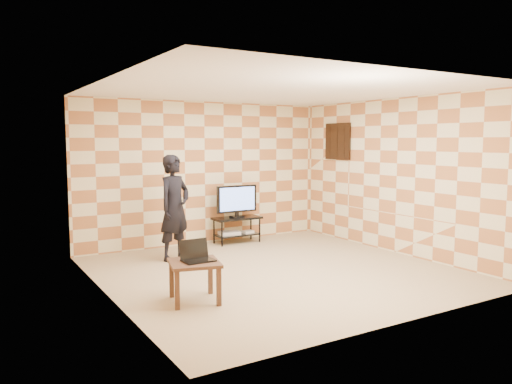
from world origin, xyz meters
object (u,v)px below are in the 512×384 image
side_table (194,268)px  person (175,208)px  tv_stand (237,224)px  tv (237,200)px

side_table → person: 2.29m
person → tv_stand: bearing=-2.2°
tv → side_table: bearing=-127.2°
tv_stand → side_table: bearing=-127.2°
tv_stand → tv: 0.48m
person → side_table: bearing=-131.9°
tv_stand → tv: size_ratio=1.10×
tv_stand → person: size_ratio=0.54×
tv_stand → side_table: same height
side_table → person: (0.61, 2.16, 0.46)m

